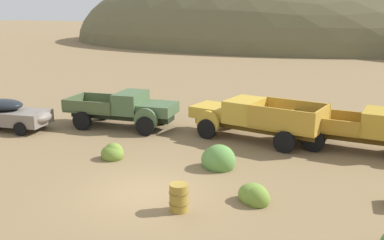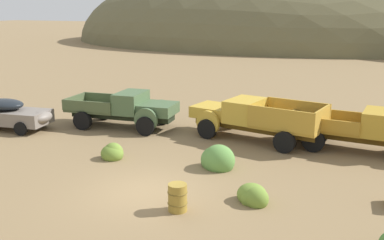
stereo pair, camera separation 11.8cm
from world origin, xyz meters
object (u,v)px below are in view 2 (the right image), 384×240
object	(u,v)px
truck_mustard	(378,131)
truck_faded_yellow	(247,117)
car_primer_gray	(10,114)
oil_drum_spare	(178,197)
truck_weathered_green	(130,109)

from	to	relation	value
truck_mustard	truck_faded_yellow	bearing A→B (deg)	-175.92
car_primer_gray	truck_faded_yellow	size ratio (longest dim) A/B	0.71
truck_faded_yellow	oil_drum_spare	xyz separation A→B (m)	(0.20, -8.46, -0.58)
car_primer_gray	truck_weathered_green	size ratio (longest dim) A/B	0.80
car_primer_gray	oil_drum_spare	size ratio (longest dim) A/B	5.35
truck_faded_yellow	oil_drum_spare	bearing A→B (deg)	101.65
truck_weathered_green	truck_mustard	xyz separation A→B (m)	(11.97, 0.47, 0.00)
car_primer_gray	truck_faded_yellow	distance (m)	12.13
car_primer_gray	truck_mustard	bearing A→B (deg)	2.59
oil_drum_spare	truck_mustard	bearing A→B (deg)	56.31
truck_weathered_green	oil_drum_spare	bearing A→B (deg)	-56.87
car_primer_gray	truck_faded_yellow	bearing A→B (deg)	7.65
truck_weathered_green	oil_drum_spare	size ratio (longest dim) A/B	6.71
truck_weathered_green	truck_mustard	size ratio (longest dim) A/B	0.88
oil_drum_spare	truck_faded_yellow	bearing A→B (deg)	91.34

